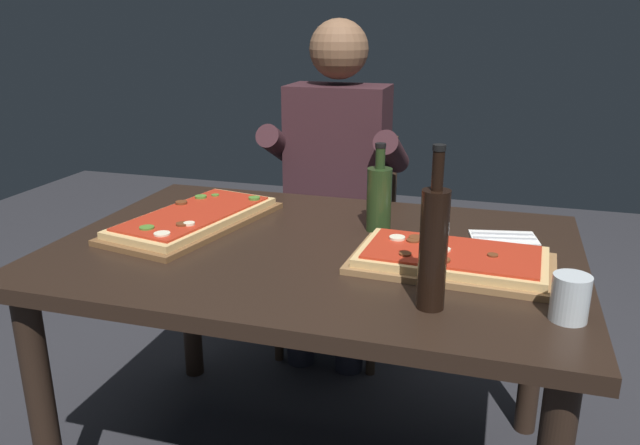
# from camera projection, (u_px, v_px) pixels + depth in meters

# --- Properties ---
(dining_table) EXTENTS (1.40, 0.96, 0.74)m
(dining_table) POSITION_uv_depth(u_px,v_px,m) (315.00, 278.00, 1.73)
(dining_table) COLOR black
(dining_table) RESTS_ON ground_plane
(pizza_rectangular_front) EXTENTS (0.51, 0.31, 0.05)m
(pizza_rectangular_front) POSITION_uv_depth(u_px,v_px,m) (451.00, 259.00, 1.54)
(pizza_rectangular_front) COLOR olive
(pizza_rectangular_front) RESTS_ON dining_table
(pizza_rectangular_left) EXTENTS (0.38, 0.60, 0.05)m
(pizza_rectangular_left) POSITION_uv_depth(u_px,v_px,m) (194.00, 219.00, 1.86)
(pizza_rectangular_left) COLOR brown
(pizza_rectangular_left) RESTS_ON dining_table
(wine_bottle_dark) EXTENTS (0.06, 0.06, 0.35)m
(wine_bottle_dark) POSITION_uv_depth(u_px,v_px,m) (433.00, 246.00, 1.29)
(wine_bottle_dark) COLOR black
(wine_bottle_dark) RESTS_ON dining_table
(oil_bottle_amber) EXTENTS (0.07, 0.07, 0.26)m
(oil_bottle_amber) POSITION_uv_depth(u_px,v_px,m) (379.00, 197.00, 1.79)
(oil_bottle_amber) COLOR #233819
(oil_bottle_amber) RESTS_ON dining_table
(tumbler_near_camera) EXTENTS (0.08, 0.08, 0.10)m
(tumbler_near_camera) POSITION_uv_depth(u_px,v_px,m) (570.00, 300.00, 1.26)
(tumbler_near_camera) COLOR silver
(tumbler_near_camera) RESTS_ON dining_table
(napkin_cutlery_set) EXTENTS (0.20, 0.14, 0.01)m
(napkin_cutlery_set) POSITION_uv_depth(u_px,v_px,m) (503.00, 238.00, 1.74)
(napkin_cutlery_set) COLOR white
(napkin_cutlery_set) RESTS_ON dining_table
(diner_chair) EXTENTS (0.44, 0.44, 0.87)m
(diner_chair) POSITION_uv_depth(u_px,v_px,m) (342.00, 231.00, 2.59)
(diner_chair) COLOR #3D2B1E
(diner_chair) RESTS_ON ground_plane
(seated_diner) EXTENTS (0.53, 0.41, 1.33)m
(seated_diner) POSITION_uv_depth(u_px,v_px,m) (335.00, 178.00, 2.40)
(seated_diner) COLOR #23232D
(seated_diner) RESTS_ON ground_plane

